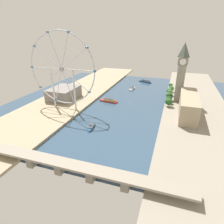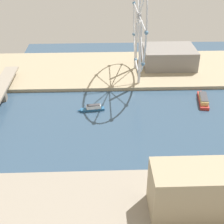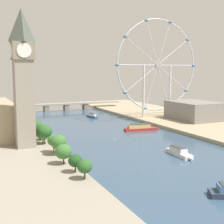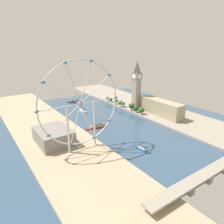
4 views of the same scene
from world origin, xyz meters
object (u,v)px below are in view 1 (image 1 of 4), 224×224
tour_boat_1 (109,100)px  tour_boat_2 (92,126)px  ferris_wheel (62,70)px  river_bridge (76,168)px  riverside_hall (64,93)px  parliament_block (188,105)px  tour_boat_0 (145,81)px  clock_tower (181,72)px  tour_boat_3 (132,88)px

tour_boat_1 → tour_boat_2: 92.63m
ferris_wheel → river_bridge: size_ratio=0.58×
riverside_hall → river_bridge: bearing=124.4°
parliament_block → tour_boat_0: bearing=-63.2°
clock_tower → tour_boat_0: clock_tower is taller
clock_tower → ferris_wheel: bearing=27.8°
parliament_block → tour_boat_0: (84.28, -166.59, -13.65)m
ferris_wheel → tour_boat_0: bearing=-113.1°
riverside_hall → parliament_block: bearing=179.1°
river_bridge → clock_tower: bearing=-110.0°
tour_boat_0 → parliament_block: bearing=144.9°
parliament_block → ferris_wheel: (168.75, 31.41, 42.13)m
clock_tower → parliament_block: bearing=104.9°
river_bridge → tour_boat_3: bearing=-87.2°
clock_tower → river_bridge: (73.37, 201.05, -41.99)m
ferris_wheel → tour_boat_2: ferris_wheel is taller
tour_boat_0 → tour_boat_1: size_ratio=0.94×
parliament_block → tour_boat_1: size_ratio=2.46×
parliament_block → river_bridge: parliament_block is taller
tour_boat_0 → tour_boat_2: 240.82m
parliament_block → river_bridge: 174.09m
clock_tower → tour_boat_0: bearing=-58.6°
tour_boat_3 → riverside_hall: bearing=140.9°
tour_boat_0 → tour_boat_3: 66.26m
clock_tower → river_bridge: 218.10m
ferris_wheel → river_bridge: 153.44m
tour_boat_0 → ferris_wheel: bearing=95.0°
tour_boat_3 → parliament_block: bearing=-131.9°
tour_boat_1 → tour_boat_2: tour_boat_1 is taller
parliament_block → tour_boat_3: parliament_block is taller
parliament_block → ferris_wheel: size_ratio=0.80×
riverside_hall → river_bridge: 186.16m
parliament_block → tour_boat_3: bearing=-45.8°
river_bridge → tour_boat_3: 253.11m
riverside_hall → tour_boat_3: riverside_hall is taller
tour_boat_0 → tour_boat_2: tour_boat_0 is taller
tour_boat_3 → river_bridge: bearing=-173.3°
riverside_hall → tour_boat_2: 113.37m
riverside_hall → tour_boat_3: size_ratio=1.94×
river_bridge → tour_boat_0: 317.33m
clock_tower → tour_boat_3: clock_tower is taller
clock_tower → tour_boat_1: size_ratio=2.59×
ferris_wheel → tour_boat_3: bearing=-117.5°
clock_tower → tour_boat_1: (105.65, 31.40, -46.71)m
ferris_wheel → tour_boat_3: 160.52m
tour_boat_0 → tour_boat_1: (34.74, 147.63, 0.14)m
riverside_hall → river_bridge: size_ratio=0.28×
river_bridge → tour_boat_1: river_bridge is taller
parliament_block → tour_boat_3: size_ratio=3.22×
ferris_wheel → tour_boat_2: 92.44m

